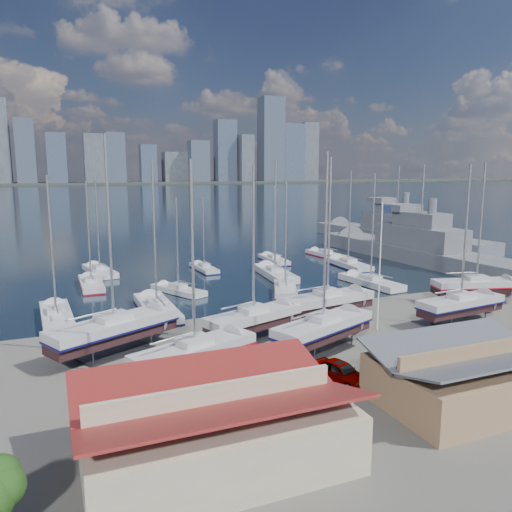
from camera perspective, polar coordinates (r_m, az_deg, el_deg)
name	(u,v)px	position (r m, az deg, el deg)	size (l,w,h in m)	color
ground	(341,333)	(50.04, 9.67, -8.64)	(1400.00, 1400.00, 0.00)	#605E59
water	(90,195)	(351.35, -18.41, 6.67)	(1400.00, 600.00, 0.40)	#1B293E
far_shore	(72,183)	(610.77, -20.26, 7.79)	(1400.00, 80.00, 2.20)	#2D332D
skyline	(63,149)	(604.54, -21.21, 11.32)	(639.14, 43.80, 107.69)	#475166
shed_red	(215,420)	(28.54, -4.67, -18.17)	(14.70, 9.45, 4.51)	#BFB293
shed_grey	(468,372)	(37.62, 23.09, -12.13)	(12.60, 8.40, 4.17)	#8C6B4C
sailboat_cradle_0	(114,329)	(45.05, -15.89, -8.02)	(11.89, 8.11, 18.63)	#2D2D33
sailboat_cradle_1	(195,353)	(38.59, -7.01, -10.92)	(10.57, 6.39, 16.49)	#2D2D33
sailboat_cradle_2	(254,318)	(46.74, -0.28, -7.15)	(10.27, 5.73, 16.15)	#2D2D33
sailboat_cradle_3	(323,328)	(44.32, 7.71, -8.13)	(11.06, 6.75, 17.21)	#2D2D33
sailboat_cradle_4	(327,301)	(53.07, 8.16, -5.14)	(10.78, 4.41, 17.00)	#2D2D33
sailboat_cradle_5	(461,304)	(55.63, 22.35, -5.13)	(10.34, 3.81, 16.31)	#2D2D33
sailboat_cradle_6	(476,286)	(65.07, 23.85, -3.13)	(10.69, 5.54, 16.58)	#2D2D33
sailboat_moored_0	(57,318)	(57.12, -21.84, -6.57)	(3.48, 10.79, 15.94)	black
sailboat_moored_1	(91,285)	(71.41, -18.30, -3.18)	(2.82, 10.02, 14.97)	black
sailboat_moored_2	(100,272)	(79.89, -17.42, -1.78)	(4.61, 10.55, 15.40)	black
sailboat_moored_3	(157,310)	(56.81, -11.25, -6.13)	(3.39, 11.83, 17.65)	black
sailboat_moored_4	(178,291)	(65.24, -8.86, -3.97)	(5.92, 8.73, 12.92)	black
sailboat_moored_5	(204,269)	(79.35, -5.96, -1.47)	(2.79, 8.27, 12.17)	black
sailboat_moored_6	(285,289)	(65.83, 3.34, -3.76)	(6.63, 10.26, 14.93)	black
sailboat_moored_7	(275,275)	(74.27, 2.17, -2.18)	(4.48, 12.16, 17.96)	black
sailboat_moored_8	(274,260)	(86.32, 2.04, -0.51)	(3.00, 9.34, 13.81)	black
sailboat_moored_9	(371,283)	(70.48, 12.96, -3.08)	(4.23, 10.87, 15.99)	black
sailboat_moored_10	(348,265)	(83.05, 10.48, -1.07)	(3.50, 11.06, 16.36)	black
sailboat_moored_11	(325,255)	(92.41, 7.93, 0.09)	(3.62, 9.67, 14.12)	black
naval_ship_east	(419,252)	(91.05, 18.13, 0.41)	(10.51, 47.95, 18.28)	#595C63
naval_ship_west	(396,235)	(113.84, 15.67, 2.32)	(13.77, 47.27, 18.20)	#595C63
car_a	(341,371)	(38.91, 9.67, -12.87)	(1.89, 4.70, 1.60)	gray
car_b	(294,386)	(36.23, 4.31, -14.56)	(1.64, 4.70, 1.55)	gray
car_c	(476,349)	(46.83, 23.88, -9.70)	(2.49, 5.39, 1.50)	gray
car_d	(446,364)	(42.48, 20.89, -11.46)	(2.14, 5.25, 1.52)	gray
flagpole	(381,258)	(50.04, 14.10, -0.19)	(1.11, 0.12, 12.60)	white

